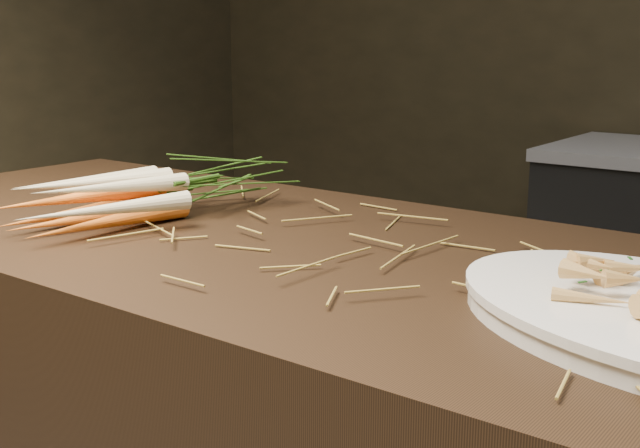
{
  "coord_description": "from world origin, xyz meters",
  "views": [
    {
      "loc": [
        0.41,
        -0.58,
        1.19
      ],
      "look_at": [
        -0.18,
        0.21,
        0.96
      ],
      "focal_mm": 45.0,
      "sensor_mm": 36.0,
      "label": 1
    }
  ],
  "objects": [
    {
      "name": "root_veg_bunch",
      "position": [
        -0.58,
        0.32,
        0.95
      ],
      "size": [
        0.22,
        0.53,
        0.1
      ],
      "rotation": [
        0.0,
        0.0,
        -0.16
      ],
      "color": "orange",
      "rests_on": "main_counter"
    },
    {
      "name": "straw_bedding",
      "position": [
        0.0,
        0.3,
        0.91
      ],
      "size": [
        1.4,
        0.6,
        0.02
      ],
      "primitive_type": null,
      "color": "olive",
      "rests_on": "main_counter"
    }
  ]
}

